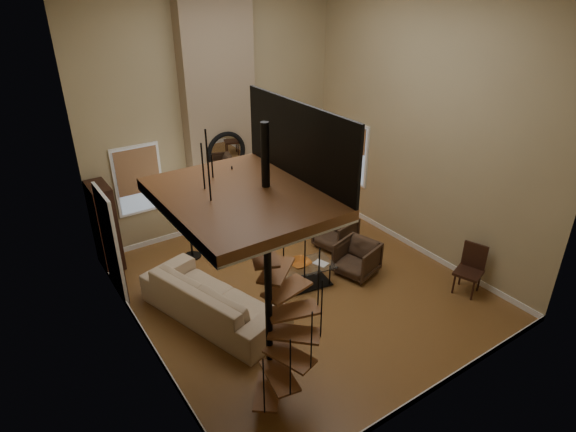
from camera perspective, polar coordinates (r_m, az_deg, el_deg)
ground at (r=9.52m, az=1.36°, el=-8.47°), size 6.00×6.50×0.01m
back_wall at (r=10.92m, az=-8.58°, el=12.03°), size 6.00×0.02×5.50m
front_wall at (r=6.11m, az=19.50°, el=-1.60°), size 6.00×0.02×5.50m
left_wall at (r=7.05m, az=-18.76°, el=2.37°), size 0.02×6.50×5.50m
right_wall at (r=10.19m, az=15.68°, el=10.25°), size 0.02×6.50×5.50m
baseboard_back at (r=11.88m, az=-7.68°, el=-0.60°), size 6.00×0.02×0.12m
baseboard_front at (r=7.72m, az=16.23°, el=-19.41°), size 6.00×0.02×0.12m
baseboard_left at (r=8.47m, az=-15.95°, el=-14.37°), size 0.02×6.50×0.12m
baseboard_right at (r=11.22m, az=13.96°, el=-3.00°), size 0.02×6.50×0.12m
chimney_breast at (r=10.76m, az=-8.12°, el=11.82°), size 1.60×0.38×5.50m
hearth at (r=11.37m, az=-6.13°, el=-2.08°), size 1.50×0.60×0.04m
firebox at (r=11.36m, az=-6.95°, el=0.85°), size 0.95×0.02×0.72m
mantel at (r=11.04m, az=-6.93°, el=3.49°), size 1.70×0.18×0.06m
mirror_frame at (r=10.80m, az=-7.32°, el=7.49°), size 0.94×0.10×0.94m
mirror_disc at (r=10.81m, az=-7.34°, el=7.51°), size 0.80×0.01×0.80m
vase_left at (r=10.80m, az=-9.66°, el=3.64°), size 0.24×0.24×0.25m
vase_right at (r=11.28m, az=-4.36°, el=4.88°), size 0.20×0.20×0.21m
window_back at (r=10.62m, az=-17.32°, el=4.20°), size 1.02×0.06×1.52m
window_right at (r=11.84m, az=7.69°, el=7.57°), size 0.06×1.02×1.52m
entry_door at (r=9.38m, az=-20.19°, el=-3.27°), size 0.10×1.05×2.16m
loft at (r=5.62m, az=-4.76°, el=2.94°), size 1.70×2.20×1.09m
spiral_stair at (r=6.46m, az=-2.27°, el=-8.33°), size 1.47×1.47×4.06m
hutch at (r=10.35m, az=-20.88°, el=-1.09°), size 0.37×0.80×1.78m
sofa at (r=8.68m, az=-8.99°, el=-9.54°), size 1.86×2.98×0.81m
armchair_near at (r=10.76m, az=5.87°, el=-1.84°), size 0.94×0.92×0.72m
armchair_far at (r=9.88m, az=8.40°, el=-4.82°), size 0.95×0.94×0.70m
coffee_table at (r=9.39m, az=1.54°, el=-6.87°), size 1.37×0.84×0.47m
bowl at (r=9.31m, az=1.38°, el=-5.63°), size 0.42×0.42×0.10m
book at (r=9.37m, az=3.84°, el=-5.71°), size 0.27×0.32×0.03m
floor_lamp at (r=10.01m, az=-11.96°, el=2.18°), size 0.41×0.41×1.72m
accent_lamp at (r=12.33m, az=-0.20°, el=1.70°), size 0.13×0.13×0.46m
side_chair at (r=9.79m, az=20.86°, el=-5.65°), size 0.59×0.59×0.99m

